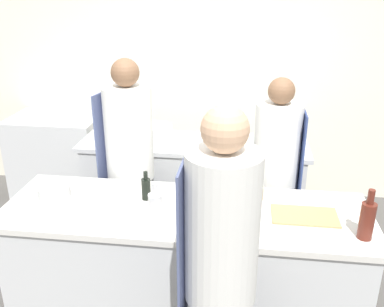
{
  "coord_description": "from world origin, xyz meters",
  "views": [
    {
      "loc": [
        0.36,
        -2.41,
        2.26
      ],
      "look_at": [
        0.0,
        0.35,
        1.13
      ],
      "focal_mm": 40.0,
      "sensor_mm": 36.0,
      "label": 1
    }
  ],
  "objects_px": {
    "chef_at_prep_near": "(220,281)",
    "chef_at_stove": "(275,181)",
    "bowl_prep_small": "(54,191)",
    "bowl_mixing_large": "(230,207)",
    "bottle_olive_oil": "(146,188)",
    "stockpot": "(156,134)",
    "bowl_ceramic_blue": "(247,192)",
    "chef_at_pass_far": "(130,168)",
    "oven_range": "(59,156)",
    "bottle_wine": "(156,208)",
    "bottle_vinegar": "(367,219)"
  },
  "relations": [
    {
      "from": "bowl_prep_small",
      "to": "bowl_ceramic_blue",
      "type": "bearing_deg",
      "value": 6.8
    },
    {
      "from": "chef_at_stove",
      "to": "stockpot",
      "type": "relative_size",
      "value": 5.34
    },
    {
      "from": "bottle_olive_oil",
      "to": "bowl_mixing_large",
      "type": "height_order",
      "value": "bottle_olive_oil"
    },
    {
      "from": "chef_at_prep_near",
      "to": "chef_at_stove",
      "type": "relative_size",
      "value": 1.1
    },
    {
      "from": "oven_range",
      "to": "bottle_vinegar",
      "type": "distance_m",
      "value": 3.41
    },
    {
      "from": "chef_at_prep_near",
      "to": "chef_at_stove",
      "type": "distance_m",
      "value": 1.41
    },
    {
      "from": "oven_range",
      "to": "chef_at_stove",
      "type": "xyz_separation_m",
      "value": [
        2.29,
        -1.1,
        0.36
      ]
    },
    {
      "from": "bowl_prep_small",
      "to": "chef_at_pass_far",
      "type": "bearing_deg",
      "value": 56.08
    },
    {
      "from": "chef_at_stove",
      "to": "bowl_mixing_large",
      "type": "height_order",
      "value": "chef_at_stove"
    },
    {
      "from": "bottle_olive_oil",
      "to": "bowl_prep_small",
      "type": "bearing_deg",
      "value": -175.42
    },
    {
      "from": "bottle_wine",
      "to": "chef_at_prep_near",
      "type": "bearing_deg",
      "value": -50.53
    },
    {
      "from": "chef_at_pass_far",
      "to": "bottle_vinegar",
      "type": "bearing_deg",
      "value": -104.13
    },
    {
      "from": "chef_at_stove",
      "to": "bottle_vinegar",
      "type": "height_order",
      "value": "chef_at_stove"
    },
    {
      "from": "bowl_mixing_large",
      "to": "bowl_prep_small",
      "type": "distance_m",
      "value": 1.2
    },
    {
      "from": "oven_range",
      "to": "chef_at_pass_far",
      "type": "distance_m",
      "value": 1.66
    },
    {
      "from": "bottle_olive_oil",
      "to": "bottle_vinegar",
      "type": "distance_m",
      "value": 1.39
    },
    {
      "from": "bowl_ceramic_blue",
      "to": "bowl_mixing_large",
      "type": "bearing_deg",
      "value": -117.45
    },
    {
      "from": "bowl_prep_small",
      "to": "oven_range",
      "type": "bearing_deg",
      "value": 114.17
    },
    {
      "from": "bottle_olive_oil",
      "to": "bottle_vinegar",
      "type": "height_order",
      "value": "bottle_vinegar"
    },
    {
      "from": "bottle_olive_oil",
      "to": "oven_range",
      "type": "bearing_deg",
      "value": 130.27
    },
    {
      "from": "bowl_mixing_large",
      "to": "bowl_ceramic_blue",
      "type": "relative_size",
      "value": 0.79
    },
    {
      "from": "bowl_prep_small",
      "to": "bottle_wine",
      "type": "bearing_deg",
      "value": -18.11
    },
    {
      "from": "bottle_vinegar",
      "to": "stockpot",
      "type": "height_order",
      "value": "bottle_vinegar"
    },
    {
      "from": "bowl_mixing_large",
      "to": "bowl_prep_small",
      "type": "height_order",
      "value": "bowl_prep_small"
    },
    {
      "from": "chef_at_prep_near",
      "to": "bowl_ceramic_blue",
      "type": "bearing_deg",
      "value": -7.31
    },
    {
      "from": "chef_at_prep_near",
      "to": "bowl_prep_small",
      "type": "bearing_deg",
      "value": 57.39
    },
    {
      "from": "oven_range",
      "to": "chef_at_prep_near",
      "type": "height_order",
      "value": "chef_at_prep_near"
    },
    {
      "from": "bowl_mixing_large",
      "to": "bowl_ceramic_blue",
      "type": "bearing_deg",
      "value": 62.55
    },
    {
      "from": "stockpot",
      "to": "bottle_olive_oil",
      "type": "bearing_deg",
      "value": -81.43
    },
    {
      "from": "chef_at_stove",
      "to": "chef_at_prep_near",
      "type": "bearing_deg",
      "value": -13.37
    },
    {
      "from": "chef_at_prep_near",
      "to": "chef_at_pass_far",
      "type": "height_order",
      "value": "chef_at_prep_near"
    },
    {
      "from": "bottle_olive_oil",
      "to": "bottle_wine",
      "type": "relative_size",
      "value": 0.74
    },
    {
      "from": "bowl_mixing_large",
      "to": "chef_at_prep_near",
      "type": "bearing_deg",
      "value": -91.17
    },
    {
      "from": "chef_at_pass_far",
      "to": "bowl_mixing_large",
      "type": "bearing_deg",
      "value": -113.91
    },
    {
      "from": "oven_range",
      "to": "bowl_ceramic_blue",
      "type": "xyz_separation_m",
      "value": [
        2.07,
        -1.54,
        0.47
      ]
    },
    {
      "from": "chef_at_prep_near",
      "to": "stockpot",
      "type": "relative_size",
      "value": 5.87
    },
    {
      "from": "bowl_prep_small",
      "to": "bowl_mixing_large",
      "type": "bearing_deg",
      "value": -2.36
    },
    {
      "from": "bowl_mixing_large",
      "to": "bowl_prep_small",
      "type": "relative_size",
      "value": 0.81
    },
    {
      "from": "bottle_olive_oil",
      "to": "stockpot",
      "type": "distance_m",
      "value": 1.1
    },
    {
      "from": "oven_range",
      "to": "bottle_wine",
      "type": "bearing_deg",
      "value": -51.94
    },
    {
      "from": "chef_at_prep_near",
      "to": "bottle_wine",
      "type": "bearing_deg",
      "value": 39.67
    },
    {
      "from": "bottle_olive_oil",
      "to": "bottle_wine",
      "type": "xyz_separation_m",
      "value": [
        0.13,
        -0.3,
        0.03
      ]
    },
    {
      "from": "bottle_wine",
      "to": "bowl_mixing_large",
      "type": "distance_m",
      "value": 0.49
    },
    {
      "from": "oven_range",
      "to": "chef_at_pass_far",
      "type": "bearing_deg",
      "value": -44.74
    },
    {
      "from": "bottle_olive_oil",
      "to": "stockpot",
      "type": "height_order",
      "value": "bottle_olive_oil"
    },
    {
      "from": "bowl_ceramic_blue",
      "to": "chef_at_prep_near",
      "type": "bearing_deg",
      "value": -97.51
    },
    {
      "from": "bottle_vinegar",
      "to": "bowl_mixing_large",
      "type": "xyz_separation_m",
      "value": [
        -0.78,
        0.2,
        -0.09
      ]
    },
    {
      "from": "bowl_mixing_large",
      "to": "bottle_vinegar",
      "type": "bearing_deg",
      "value": -14.56
    },
    {
      "from": "oven_range",
      "to": "bowl_prep_small",
      "type": "bearing_deg",
      "value": -65.83
    },
    {
      "from": "bowl_mixing_large",
      "to": "stockpot",
      "type": "xyz_separation_m",
      "value": [
        -0.73,
        1.19,
        0.05
      ]
    }
  ]
}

